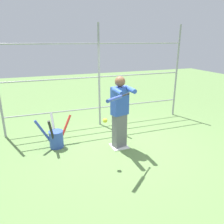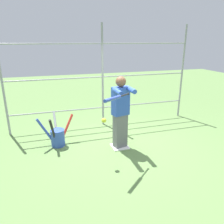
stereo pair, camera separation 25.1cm
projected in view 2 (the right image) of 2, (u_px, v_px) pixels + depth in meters
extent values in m
plane|color=#608447|center=(120.00, 147.00, 5.40)|extent=(24.00, 24.00, 0.00)
cube|color=white|center=(120.00, 146.00, 5.40)|extent=(0.40, 0.40, 0.02)
cylinder|color=#939399|center=(182.00, 73.00, 7.14)|extent=(0.06, 0.06, 2.97)
cylinder|color=#939399|center=(103.00, 77.00, 6.38)|extent=(0.06, 0.06, 2.97)
cylinder|color=#939399|center=(2.00, 82.00, 5.63)|extent=(0.06, 0.06, 2.97)
cylinder|color=#939399|center=(103.00, 107.00, 6.68)|extent=(5.38, 0.04, 0.04)
cylinder|color=#939399|center=(103.00, 77.00, 6.38)|extent=(5.38, 0.04, 0.04)
cylinder|color=#939399|center=(102.00, 43.00, 6.09)|extent=(5.38, 0.04, 0.04)
cube|color=slate|center=(120.00, 131.00, 5.27)|extent=(0.35, 0.27, 0.84)
cube|color=#2D51B7|center=(121.00, 101.00, 5.03)|extent=(0.43, 0.31, 0.66)
sphere|color=brown|center=(121.00, 82.00, 4.89)|extent=(0.24, 0.24, 0.24)
cylinder|color=#2D51B7|center=(131.00, 90.00, 4.81)|extent=(0.10, 0.47, 0.10)
cylinder|color=#2D51B7|center=(118.00, 91.00, 4.64)|extent=(0.10, 0.47, 0.10)
sphere|color=black|center=(128.00, 94.00, 4.52)|extent=(0.05, 0.05, 0.05)
cylinder|color=black|center=(124.00, 95.00, 4.38)|extent=(0.28, 0.25, 0.05)
cylinder|color=#334CB2|center=(113.00, 99.00, 4.03)|extent=(0.44, 0.39, 0.09)
sphere|color=yellow|center=(104.00, 120.00, 4.42)|extent=(0.10, 0.10, 0.10)
cylinder|color=#3351B2|center=(58.00, 138.00, 5.40)|extent=(0.33, 0.33, 0.42)
torus|color=#3351B2|center=(57.00, 130.00, 5.33)|extent=(0.35, 0.35, 0.01)
cylinder|color=#B2B2B7|center=(56.00, 127.00, 5.62)|extent=(0.09, 0.54, 0.72)
cylinder|color=black|center=(53.00, 133.00, 5.18)|extent=(0.20, 0.25, 0.76)
cylinder|color=red|center=(66.00, 128.00, 5.57)|extent=(0.44, 0.34, 0.68)
cylinder|color=#334CB2|center=(46.00, 132.00, 5.27)|extent=(0.43, 0.07, 0.73)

